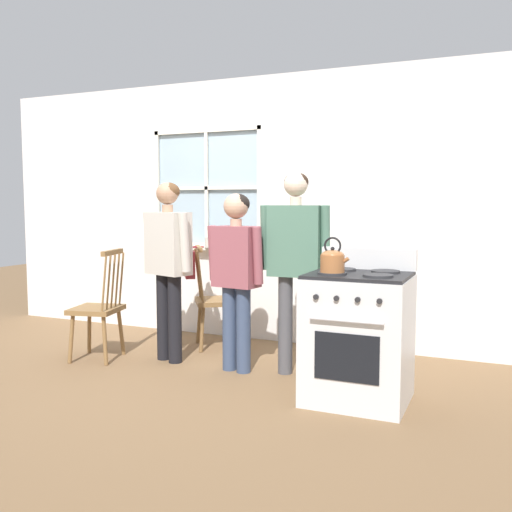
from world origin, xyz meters
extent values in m
plane|color=brown|center=(0.00, 0.00, 0.00)|extent=(16.00, 16.00, 0.00)
cube|color=white|center=(-2.23, 1.40, 1.35)|extent=(1.95, 0.06, 2.70)
cube|color=white|center=(1.61, 1.40, 1.35)|extent=(3.18, 0.06, 2.70)
cube|color=white|center=(-0.62, 1.40, 0.48)|extent=(1.27, 0.06, 0.95)
cube|color=white|center=(-0.62, 1.40, 2.45)|extent=(1.27, 0.06, 0.49)
cube|color=silver|center=(-0.62, 1.32, 0.94)|extent=(1.33, 0.10, 0.03)
cube|color=#9EB7C6|center=(-0.62, 1.41, 1.58)|extent=(1.21, 0.01, 1.20)
cube|color=silver|center=(-0.62, 1.38, 1.58)|extent=(0.04, 0.02, 1.26)
cube|color=silver|center=(-0.62, 1.38, 1.58)|extent=(1.27, 0.02, 0.04)
cube|color=silver|center=(-1.23, 1.38, 1.58)|extent=(0.04, 0.03, 1.26)
cube|color=silver|center=(0.00, 1.38, 1.58)|extent=(0.04, 0.03, 1.26)
cube|color=silver|center=(-0.62, 1.38, 2.19)|extent=(1.27, 0.03, 0.04)
cube|color=silver|center=(-0.62, 1.38, 0.97)|extent=(1.27, 0.03, 0.04)
cube|color=olive|center=(-0.26, 0.91, 0.46)|extent=(0.57, 0.57, 0.04)
cylinder|color=olive|center=(-0.03, 0.86, 0.22)|extent=(0.09, 0.06, 0.44)
cylinder|color=olive|center=(-0.22, 1.14, 0.22)|extent=(0.06, 0.09, 0.44)
cylinder|color=olive|center=(-0.29, 0.68, 0.22)|extent=(0.06, 0.09, 0.44)
cylinder|color=olive|center=(-0.49, 0.96, 0.22)|extent=(0.09, 0.06, 0.44)
cylinder|color=olive|center=(-0.30, 0.67, 0.71)|extent=(0.07, 0.05, 0.51)
cylinder|color=olive|center=(-0.35, 0.74, 0.71)|extent=(0.07, 0.05, 0.51)
cylinder|color=olive|center=(-0.40, 0.82, 0.71)|extent=(0.07, 0.05, 0.51)
cylinder|color=olive|center=(-0.45, 0.89, 0.71)|extent=(0.07, 0.05, 0.51)
cylinder|color=olive|center=(-0.50, 0.96, 0.71)|extent=(0.07, 0.05, 0.51)
cube|color=olive|center=(-0.40, 0.82, 0.98)|extent=(0.25, 0.34, 0.04)
cube|color=olive|center=(-1.06, 0.08, 0.46)|extent=(0.48, 0.50, 0.04)
cylinder|color=olive|center=(-1.25, 0.21, 0.22)|extent=(0.08, 0.07, 0.44)
cylinder|color=olive|center=(-1.17, -0.12, 0.22)|extent=(0.07, 0.08, 0.44)
cylinder|color=olive|center=(-0.94, 0.28, 0.22)|extent=(0.07, 0.08, 0.44)
cylinder|color=olive|center=(-0.86, -0.05, 0.22)|extent=(0.08, 0.07, 0.44)
cylinder|color=olive|center=(-0.93, 0.29, 0.71)|extent=(0.07, 0.03, 0.51)
cylinder|color=olive|center=(-0.91, 0.20, 0.71)|extent=(0.07, 0.03, 0.51)
cylinder|color=olive|center=(-0.89, 0.12, 0.71)|extent=(0.07, 0.03, 0.51)
cylinder|color=olive|center=(-0.87, 0.03, 0.71)|extent=(0.07, 0.03, 0.51)
cylinder|color=olive|center=(-0.85, -0.06, 0.71)|extent=(0.07, 0.03, 0.51)
cube|color=olive|center=(-0.89, 0.12, 0.98)|extent=(0.12, 0.38, 0.04)
cylinder|color=black|center=(-0.49, 0.32, 0.39)|extent=(0.12, 0.12, 0.79)
cylinder|color=black|center=(-0.34, 0.26, 0.39)|extent=(0.12, 0.12, 0.79)
cube|color=beige|center=(-0.42, 0.29, 1.06)|extent=(0.47, 0.34, 0.55)
cylinder|color=beige|center=(-0.66, 0.35, 1.09)|extent=(0.11, 0.13, 0.51)
cylinder|color=beige|center=(-0.19, 0.19, 1.09)|extent=(0.11, 0.13, 0.51)
cylinder|color=tan|center=(-0.42, 0.29, 1.37)|extent=(0.10, 0.10, 0.07)
sphere|color=tan|center=(-0.42, 0.29, 1.50)|extent=(0.19, 0.19, 0.19)
ellipsoid|color=brown|center=(-0.41, 0.31, 1.52)|extent=(0.20, 0.20, 0.16)
cylinder|color=#384766|center=(0.21, 0.26, 0.36)|extent=(0.12, 0.12, 0.72)
cylinder|color=#384766|center=(0.35, 0.24, 0.36)|extent=(0.12, 0.12, 0.72)
cube|color=#934C56|center=(0.28, 0.25, 0.98)|extent=(0.40, 0.27, 0.51)
cylinder|color=#934C56|center=(0.05, 0.26, 1.00)|extent=(0.09, 0.12, 0.47)
cylinder|color=#934C56|center=(0.50, 0.19, 1.00)|extent=(0.09, 0.12, 0.47)
cylinder|color=tan|center=(0.28, 0.25, 1.26)|extent=(0.10, 0.10, 0.06)
sphere|color=tan|center=(0.28, 0.25, 1.39)|extent=(0.21, 0.21, 0.21)
ellipsoid|color=black|center=(0.28, 0.26, 1.41)|extent=(0.21, 0.21, 0.17)
cylinder|color=#4C4C51|center=(0.68, 0.35, 0.41)|extent=(0.12, 0.12, 0.82)
cylinder|color=#4C4C51|center=(0.84, 0.36, 0.41)|extent=(0.12, 0.12, 0.82)
cube|color=#4C7560|center=(0.76, 0.36, 1.11)|extent=(0.44, 0.24, 0.58)
cylinder|color=#4C7560|center=(0.51, 0.32, 1.14)|extent=(0.08, 0.12, 0.54)
cylinder|color=#4C7560|center=(1.01, 0.36, 1.14)|extent=(0.08, 0.12, 0.54)
cylinder|color=beige|center=(0.76, 0.36, 1.44)|extent=(0.10, 0.10, 0.07)
sphere|color=beige|center=(0.76, 0.36, 1.57)|extent=(0.20, 0.20, 0.20)
ellipsoid|color=#332319|center=(0.76, 0.37, 1.59)|extent=(0.20, 0.20, 0.16)
cube|color=silver|center=(1.39, -0.06, 0.45)|extent=(0.71, 0.64, 0.90)
cube|color=black|center=(1.39, -0.06, 0.91)|extent=(0.70, 0.61, 0.02)
cylinder|color=#2D2D30|center=(1.23, -0.19, 0.93)|extent=(0.20, 0.20, 0.02)
cylinder|color=#2D2D30|center=(1.55, -0.19, 0.93)|extent=(0.20, 0.20, 0.02)
cylinder|color=#2D2D30|center=(1.23, 0.07, 0.93)|extent=(0.20, 0.20, 0.02)
cylinder|color=#2D2D30|center=(1.55, 0.07, 0.93)|extent=(0.20, 0.20, 0.02)
cube|color=silver|center=(1.39, 0.23, 1.00)|extent=(0.71, 0.06, 0.16)
cube|color=black|center=(1.39, -0.39, 0.40)|extent=(0.44, 0.01, 0.32)
cylinder|color=silver|center=(1.39, -0.41, 0.65)|extent=(0.50, 0.02, 0.02)
cylinder|color=#232326|center=(1.18, -0.39, 0.79)|extent=(0.04, 0.02, 0.04)
cylinder|color=#232326|center=(1.32, -0.39, 0.79)|extent=(0.04, 0.02, 0.04)
cylinder|color=#232326|center=(1.46, -0.39, 0.79)|extent=(0.04, 0.02, 0.04)
cylinder|color=#232326|center=(1.60, -0.39, 0.79)|extent=(0.04, 0.02, 0.04)
cylinder|color=#A86638|center=(1.23, -0.19, 1.00)|extent=(0.17, 0.17, 0.12)
ellipsoid|color=#A86638|center=(1.23, -0.19, 1.06)|extent=(0.16, 0.16, 0.07)
sphere|color=black|center=(1.23, -0.19, 1.10)|extent=(0.03, 0.03, 0.03)
cylinder|color=#A86638|center=(1.31, -0.19, 1.02)|extent=(0.08, 0.03, 0.07)
torus|color=black|center=(1.23, -0.19, 1.12)|extent=(0.12, 0.01, 0.12)
cylinder|color=beige|center=(-0.51, 1.31, 1.01)|extent=(0.17, 0.17, 0.11)
cylinder|color=#33261C|center=(-0.51, 1.31, 1.06)|extent=(0.15, 0.15, 0.01)
cone|color=#286033|center=(-0.49, 1.32, 1.12)|extent=(0.05, 0.04, 0.12)
cone|color=#286033|center=(-0.51, 1.33, 1.09)|extent=(0.04, 0.05, 0.06)
cone|color=#286033|center=(-0.53, 1.33, 1.11)|extent=(0.06, 0.05, 0.11)
cone|color=#286033|center=(-0.53, 1.30, 1.11)|extent=(0.05, 0.04, 0.10)
cone|color=#286033|center=(-0.51, 1.29, 1.09)|extent=(0.04, 0.05, 0.06)
cone|color=#286033|center=(-0.49, 1.29, 1.12)|extent=(0.07, 0.06, 0.13)
cube|color=maroon|center=(-0.47, 0.76, 0.83)|extent=(0.20, 0.23, 0.26)
torus|color=maroon|center=(-0.41, 0.81, 1.00)|extent=(0.17, 0.17, 0.01)
camera|label=1|loc=(2.32, -4.02, 1.42)|focal=40.00mm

